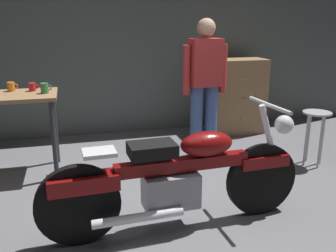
% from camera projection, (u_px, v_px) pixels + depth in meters
% --- Properties ---
extents(ground_plane, '(12.00, 12.00, 0.00)m').
position_uv_depth(ground_plane, '(195.00, 220.00, 3.15)').
color(ground_plane, slate).
extents(back_wall, '(8.00, 0.12, 3.10)m').
position_uv_depth(back_wall, '(134.00, 27.00, 5.32)').
color(back_wall, '#56605B').
rests_on(back_wall, ground_plane).
extents(motorcycle, '(2.19, 0.60, 1.00)m').
position_uv_depth(motorcycle, '(179.00, 176.00, 2.94)').
color(motorcycle, black).
rests_on(motorcycle, ground_plane).
extents(person_standing, '(0.57, 0.25, 1.67)m').
position_uv_depth(person_standing, '(205.00, 82.00, 4.43)').
color(person_standing, '#445D98').
rests_on(person_standing, ground_plane).
extents(shop_stool, '(0.32, 0.32, 0.64)m').
position_uv_depth(shop_stool, '(316.00, 124.00, 4.23)').
color(shop_stool, '#B2B2B7').
rests_on(shop_stool, ground_plane).
extents(wooden_dresser, '(0.80, 0.47, 1.10)m').
position_uv_depth(wooden_dresser, '(237.00, 96.00, 5.49)').
color(wooden_dresser, '#99724C').
rests_on(wooden_dresser, ground_plane).
extents(mug_red_diner, '(0.10, 0.07, 0.09)m').
position_uv_depth(mug_red_diner, '(32.00, 87.00, 4.01)').
color(mug_red_diner, red).
rests_on(mug_red_diner, workbench).
extents(mug_green_speckled, '(0.12, 0.08, 0.11)m').
position_uv_depth(mug_green_speckled, '(45.00, 88.00, 3.89)').
color(mug_green_speckled, '#3D7F4C').
rests_on(mug_green_speckled, workbench).
extents(mug_orange_travel, '(0.11, 0.08, 0.10)m').
position_uv_depth(mug_orange_travel, '(11.00, 87.00, 4.00)').
color(mug_orange_travel, orange).
rests_on(mug_orange_travel, workbench).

